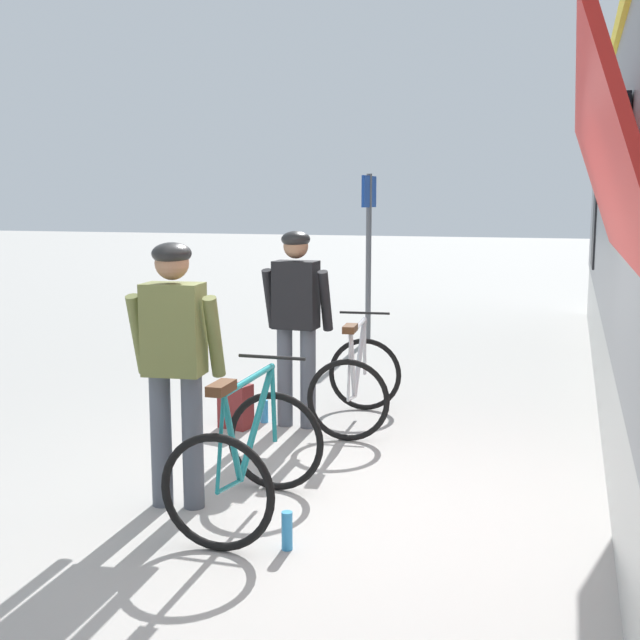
# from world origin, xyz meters

# --- Properties ---
(ground_plane) EXTENTS (80.00, 80.00, 0.00)m
(ground_plane) POSITION_xyz_m (0.00, 0.00, 0.00)
(ground_plane) COLOR #A09E99
(cyclist_near_in_olive) EXTENTS (0.64, 0.36, 1.76)m
(cyclist_near_in_olive) POSITION_xyz_m (-0.97, -0.14, 1.05)
(cyclist_near_in_olive) COLOR #4C515B
(cyclist_near_in_olive) RESTS_ON ground
(cyclist_far_in_dark) EXTENTS (0.61, 0.31, 1.76)m
(cyclist_far_in_dark) POSITION_xyz_m (-0.84, 1.88, 1.05)
(cyclist_far_in_dark) COLOR #4C515B
(cyclist_far_in_dark) RESTS_ON ground
(bicycle_near_teal) EXTENTS (0.74, 1.09, 0.99)m
(bicycle_near_teal) POSITION_xyz_m (-0.44, -0.18, 0.40)
(bicycle_near_teal) COLOR black
(bicycle_near_teal) RESTS_ON ground
(bicycle_far_silver) EXTENTS (0.83, 1.14, 0.99)m
(bicycle_far_silver) POSITION_xyz_m (-0.34, 2.10, 0.40)
(bicycle_far_silver) COLOR black
(bicycle_far_silver) RESTS_ON ground
(backpack_on_platform) EXTENTS (0.31, 0.24, 0.40)m
(backpack_on_platform) POSITION_xyz_m (-1.35, 1.67, 0.20)
(backpack_on_platform) COLOR maroon
(backpack_on_platform) RESTS_ON ground
(water_bottle_near_the_bikes) EXTENTS (0.07, 0.07, 0.23)m
(water_bottle_near_the_bikes) POSITION_xyz_m (-0.05, -0.55, 0.12)
(water_bottle_near_the_bikes) COLOR #338CCC
(water_bottle_near_the_bikes) RESTS_ON ground
(water_bottle_by_the_backpack) EXTENTS (0.07, 0.07, 0.21)m
(water_bottle_by_the_backpack) POSITION_xyz_m (-1.17, 1.91, 0.10)
(water_bottle_by_the_backpack) COLOR #338CCC
(water_bottle_by_the_backpack) RESTS_ON ground
(platform_sign_post) EXTENTS (0.08, 0.70, 2.40)m
(platform_sign_post) POSITION_xyz_m (-1.31, 6.35, 1.62)
(platform_sign_post) COLOR #595B60
(platform_sign_post) RESTS_ON ground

